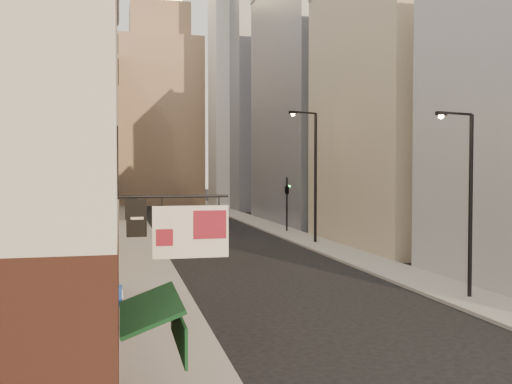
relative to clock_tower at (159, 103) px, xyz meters
name	(u,v)px	position (x,y,z in m)	size (l,w,h in m)	color
sidewalk_left	(133,221)	(-5.50, -37.00, -17.56)	(3.00, 140.00, 0.15)	gray
sidewalk_right	(248,219)	(7.50, -37.00, -17.56)	(3.00, 140.00, 0.15)	gray
near_building_left	(13,151)	(-9.99, -83.00, -11.61)	(8.30, 23.04, 12.30)	brown
left_bldg_beige	(47,128)	(-11.00, -66.00, -9.63)	(8.00, 12.00, 16.00)	tan
left_bldg_grey	(70,119)	(-11.00, -50.00, -7.63)	(8.00, 16.00, 20.00)	#A0A0A5
left_bldg_tan	(83,146)	(-11.00, -32.00, -9.13)	(8.00, 18.00, 17.00)	#94755B
left_bldg_wingrid	(91,129)	(-11.00, -12.00, -5.63)	(8.00, 20.00, 24.00)	gray
right_bldg_beige	(394,111)	(13.00, -62.00, -7.63)	(8.00, 16.00, 20.00)	tan
right_bldg_wingrid	(308,103)	(13.00, -42.00, -4.63)	(8.00, 20.00, 26.00)	gray
highrise	(287,45)	(19.00, -14.00, 8.02)	(21.00, 23.00, 51.20)	gray
clock_tower	(159,103)	(0.00, 0.00, 0.00)	(14.00, 14.00, 44.90)	#94755B
white_tower	(237,88)	(11.00, -14.00, 0.97)	(8.00, 8.00, 41.50)	silver
streetlamp_near	(467,194)	(7.27, -79.76, -13.12)	(2.04, 0.66, 7.90)	black
streetlamp_mid	(313,169)	(7.28, -60.13, -11.95)	(2.48, 1.13, 9.95)	black
traffic_light_right	(287,189)	(7.75, -51.69, -13.72)	(0.70, 0.70, 5.00)	black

